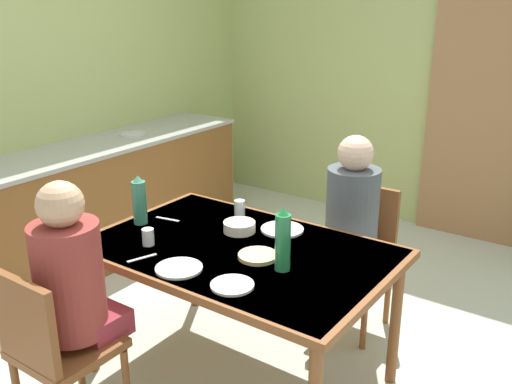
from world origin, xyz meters
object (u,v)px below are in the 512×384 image
object	(u,v)px
dining_table	(239,260)
water_bottle_green_near	(283,241)
serving_bowl_center	(239,227)
person_near_diner	(72,276)
chair_far_diner	(358,249)
kitchen_counter	(99,201)
water_bottle_green_far	(139,201)
person_far_diner	(351,211)
chair_near_diner	(53,347)

from	to	relation	value
dining_table	water_bottle_green_near	distance (m)	0.38
water_bottle_green_near	serving_bowl_center	size ratio (longest dim) A/B	1.78
person_near_diner	water_bottle_green_near	bearing A→B (deg)	42.56
person_near_diner	serving_bowl_center	size ratio (longest dim) A/B	4.53
dining_table	chair_far_diner	distance (m)	0.91
kitchen_counter	chair_far_diner	size ratio (longest dim) A/B	3.04
kitchen_counter	water_bottle_green_far	distance (m)	1.37
chair_far_diner	person_near_diner	distance (m)	1.71
water_bottle_green_near	dining_table	bearing A→B (deg)	165.95
person_near_diner	chair_far_diner	bearing A→B (deg)	67.31
person_far_diner	water_bottle_green_far	bearing A→B (deg)	40.16
chair_near_diner	dining_table	bearing A→B (deg)	65.70
kitchen_counter	dining_table	distance (m)	1.88
dining_table	person_far_diner	xyz separation A→B (m)	(0.27, 0.71, 0.10)
chair_near_diner	water_bottle_green_near	bearing A→B (deg)	48.16
person_near_diner	person_far_diner	xyz separation A→B (m)	(0.65, 1.42, 0.00)
chair_near_diner	person_far_diner	xyz separation A→B (m)	(0.65, 1.55, 0.28)
serving_bowl_center	person_far_diner	bearing A→B (deg)	54.64
chair_far_diner	person_far_diner	size ratio (longest dim) A/B	1.13
kitchen_counter	person_far_diner	bearing A→B (deg)	3.50
kitchen_counter	chair_far_diner	xyz separation A→B (m)	(2.04, 0.26, 0.05)
person_near_diner	serving_bowl_center	distance (m)	0.91
person_far_diner	serving_bowl_center	bearing A→B (deg)	54.64
chair_near_diner	serving_bowl_center	xyz separation A→B (m)	(0.26, 1.01, 0.28)
serving_bowl_center	water_bottle_green_near	bearing A→B (deg)	-29.60
dining_table	serving_bowl_center	size ratio (longest dim) A/B	8.86
water_bottle_green_far	dining_table	bearing A→B (deg)	4.75
person_far_diner	water_bottle_green_near	bearing A→B (deg)	92.80
person_near_diner	kitchen_counter	bearing A→B (deg)	137.15
chair_far_diner	person_near_diner	size ratio (longest dim) A/B	1.13
person_far_diner	water_bottle_green_far	world-z (taller)	person_far_diner
dining_table	person_near_diner	xyz separation A→B (m)	(-0.38, -0.71, 0.10)
dining_table	water_bottle_green_far	xyz separation A→B (m)	(-0.63, -0.05, 0.20)
water_bottle_green_far	person_near_diner	bearing A→B (deg)	-68.95
person_near_diner	person_far_diner	bearing A→B (deg)	65.37
water_bottle_green_far	water_bottle_green_near	bearing A→B (deg)	-1.47
kitchen_counter	chair_near_diner	xyz separation A→B (m)	(1.39, -1.43, 0.05)
dining_table	kitchen_counter	bearing A→B (deg)	161.80
dining_table	person_near_diner	bearing A→B (deg)	-118.30
serving_bowl_center	chair_far_diner	bearing A→B (deg)	60.43
chair_near_diner	person_near_diner	distance (m)	0.31
chair_far_diner	person_near_diner	bearing A→B (deg)	67.31
chair_far_diner	water_bottle_green_near	bearing A→B (deg)	92.38
person_far_diner	water_bottle_green_near	xyz separation A→B (m)	(0.04, -0.78, 0.11)
dining_table	serving_bowl_center	xyz separation A→B (m)	(-0.12, 0.16, 0.09)
kitchen_counter	person_far_diner	size ratio (longest dim) A/B	3.43
kitchen_counter	serving_bowl_center	size ratio (longest dim) A/B	15.54
water_bottle_green_far	serving_bowl_center	bearing A→B (deg)	22.82
water_bottle_green_near	chair_near_diner	bearing A→B (deg)	-131.84
chair_far_diner	person_far_diner	bearing A→B (deg)	90.00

